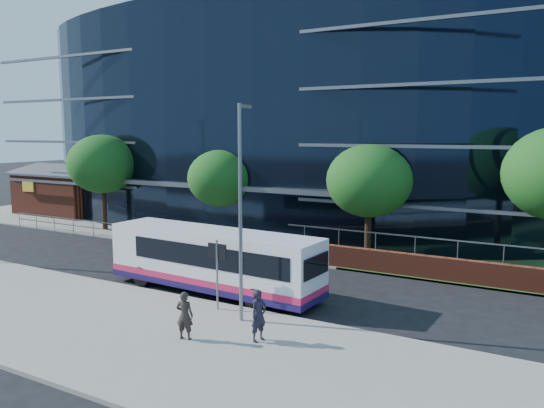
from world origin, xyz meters
The scene contains 17 objects.
ground centered at (0.00, 0.00, 0.00)m, with size 200.00×200.00×0.00m, color black.
pavement_near centered at (0.00, -5.00, 0.07)m, with size 80.00×8.00×0.15m, color gray.
kerb centered at (0.00, -1.00, 0.08)m, with size 80.00×0.25×0.16m, color gray.
yellow_line_outer centered at (0.00, -0.80, 0.01)m, with size 80.00×0.08×0.01m, color gold.
yellow_line_inner centered at (0.00, -0.65, 0.01)m, with size 80.00×0.08×0.01m, color gold.
far_forecourt centered at (-6.00, 11.00, 0.05)m, with size 50.00×8.00×0.10m, color gray.
glass_office centered at (-4.00, 20.85, 8.00)m, with size 44.00×23.10×16.00m.
brick_pavilion centered at (-22.00, 13.50, 1.94)m, with size 8.60×6.66×4.40m.
guard_railings centered at (-8.00, 7.00, 0.82)m, with size 24.00×0.05×1.10m.
street_sign centered at (4.50, -1.59, 2.15)m, with size 0.85×0.09×2.80m.
tree_far_a centered at (-13.00, 9.00, 4.86)m, with size 4.95×4.95×6.98m.
tree_far_b centered at (-3.00, 9.50, 4.21)m, with size 4.29×4.29×6.05m.
tree_far_c centered at (7.00, 9.00, 4.54)m, with size 4.62×4.62×6.51m.
streetlight_east centered at (6.00, -2.17, 4.44)m, with size 0.15×0.77×8.00m.
city_bus centered at (2.82, 0.55, 1.49)m, with size 10.52×2.93×2.82m.
pedestrian centered at (7.58, -3.58, 1.04)m, with size 0.65×0.43×1.78m, color black.
pedestrian_b centered at (5.32, -4.67, 0.98)m, with size 0.61×0.40×1.66m, color #2E2520.
Camera 1 is at (16.36, -18.24, 7.12)m, focal length 35.00 mm.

